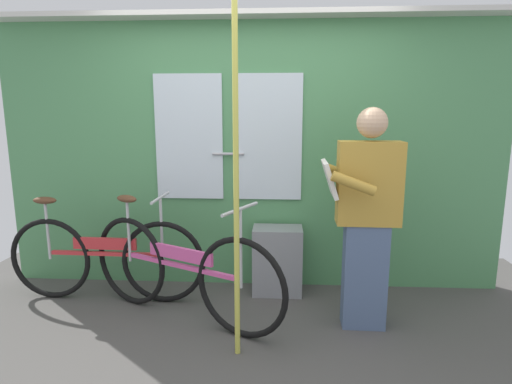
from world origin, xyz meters
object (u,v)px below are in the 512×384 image
object	(u,v)px
bicycle_near_door	(180,270)
trash_bin_by_wall	(277,260)
bicycle_leaning_behind	(105,258)
passenger_reading_newspaper	(366,215)
handrail_pole	(236,179)

from	to	relation	value
bicycle_near_door	trash_bin_by_wall	size ratio (longest dim) A/B	2.77
bicycle_leaning_behind	passenger_reading_newspaper	size ratio (longest dim) A/B	1.04
bicycle_near_door	bicycle_leaning_behind	size ratio (longest dim) A/B	0.97
bicycle_leaning_behind	trash_bin_by_wall	size ratio (longest dim) A/B	2.84
passenger_reading_newspaper	bicycle_near_door	bearing A→B (deg)	0.17
trash_bin_by_wall	handrail_pole	xyz separation A→B (m)	(-0.26, -0.98, 0.88)
bicycle_near_door	trash_bin_by_wall	world-z (taller)	bicycle_near_door
passenger_reading_newspaper	handrail_pole	world-z (taller)	handrail_pole
bicycle_leaning_behind	trash_bin_by_wall	xyz separation A→B (m)	(1.46, 0.24, -0.08)
trash_bin_by_wall	handrail_pole	size ratio (longest dim) A/B	0.25
bicycle_leaning_behind	trash_bin_by_wall	world-z (taller)	bicycle_leaning_behind
trash_bin_by_wall	handrail_pole	bearing A→B (deg)	-104.61
bicycle_leaning_behind	trash_bin_by_wall	bearing A→B (deg)	10.73
passenger_reading_newspaper	handrail_pole	size ratio (longest dim) A/B	0.69
passenger_reading_newspaper	bicycle_leaning_behind	bearing A→B (deg)	-7.23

